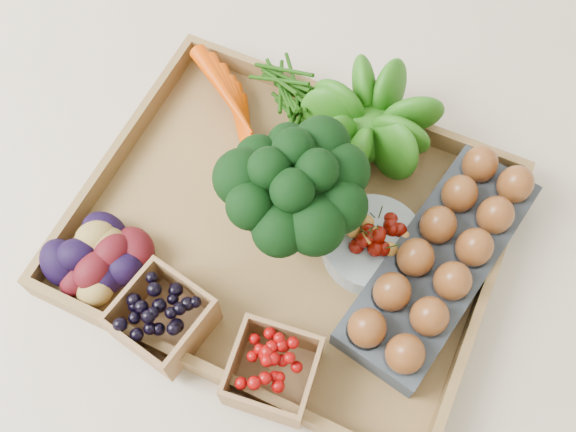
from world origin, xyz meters
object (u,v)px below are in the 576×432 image
at_px(broccoli, 292,208).
at_px(egg_carton, 439,263).
at_px(tray, 288,233).
at_px(cherry_bowl, 372,245).

height_order(broccoli, egg_carton, broccoli).
xyz_separation_m(tray, cherry_bowl, (0.11, 0.02, 0.03)).
xyz_separation_m(cherry_bowl, egg_carton, (0.09, 0.01, 0.00)).
distance_m(cherry_bowl, egg_carton, 0.09).
xyz_separation_m(broccoli, cherry_bowl, (0.11, 0.02, -0.05)).
bearing_deg(egg_carton, cherry_bowl, -161.02).
bearing_deg(egg_carton, broccoli, -159.62).
distance_m(broccoli, egg_carton, 0.21).
bearing_deg(cherry_bowl, tray, -169.60).
relative_size(tray, cherry_bowl, 4.09).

